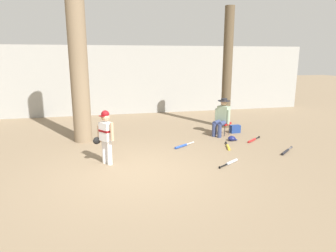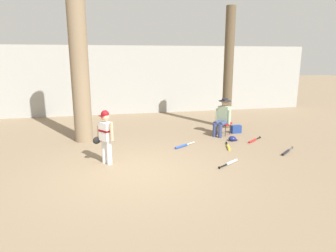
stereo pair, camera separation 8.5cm
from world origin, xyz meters
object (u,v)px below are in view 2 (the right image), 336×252
Objects in this scene: tree_behind_spectator at (228,75)px; folding_stool at (224,124)px; seated_spectator at (223,116)px; bat_aluminum_silver at (230,163)px; handbag_beside_stool at (236,129)px; bat_black_composite at (286,152)px; tree_near_player at (79,60)px; bat_blue_youth at (183,146)px; batting_helmet_navy at (232,139)px; bat_yellow_trainer at (228,147)px; young_ballplayer at (105,134)px; bat_red_barrel at (253,140)px.

tree_behind_spectator reaches higher than folding_stool.
bat_aluminum_silver is at bearing -108.41° from seated_spectator.
handbag_beside_stool is 2.34m from bat_black_composite.
tree_near_player is at bearing 178.42° from handbag_beside_stool.
bat_aluminum_silver is at bearing -111.72° from tree_behind_spectator.
bat_blue_youth is 1.68m from batting_helmet_navy.
bat_black_composite and bat_yellow_trainer have the same top height.
folding_stool is 0.86× the size of bat_aluminum_silver.
handbag_beside_stool is at bearing 62.61° from bat_aluminum_silver.
young_ballplayer is 3.50m from bat_yellow_trainer.
bat_aluminum_silver is 1.32m from bat_yellow_trainer.
bat_black_composite is at bearing -80.48° from handbag_beside_stool.
folding_stool is 0.29m from seated_spectator.
folding_stool reaches higher than batting_helmet_navy.
tree_near_player is at bearing 175.70° from seated_spectator.
batting_helmet_navy reaches higher than bat_aluminum_silver.
seated_spectator is at bearing 74.67° from bat_yellow_trainer.
bat_blue_youth is (-0.75, 1.60, 0.00)m from bat_aluminum_silver.
handbag_beside_stool is at bearing 28.26° from bat_blue_youth.
folding_stool is at bearing 37.50° from seated_spectator.
batting_helmet_navy is at bearing 17.19° from young_ballplayer.
bat_red_barrel and bat_aluminum_silver have the same top height.
tree_near_player is 4.32× the size of young_ballplayer.
young_ballplayer is at bearing -162.81° from batting_helmet_navy.
tree_behind_spectator is at bearing 88.51° from handbag_beside_stool.
bat_aluminum_silver is 0.93× the size of bat_yellow_trainer.
handbag_beside_stool reaches higher than batting_helmet_navy.
seated_spectator is 4.26× the size of batting_helmet_navy.
seated_spectator is 1.84× the size of bat_aluminum_silver.
tree_behind_spectator is (4.98, 0.75, -0.54)m from tree_near_player.
tree_near_player is 5.06m from tree_behind_spectator.
tree_near_player is 8.63× the size of bat_aluminum_silver.
bat_red_barrel is at bearing -59.08° from folding_stool.
batting_helmet_navy reaches higher than bat_red_barrel.
handbag_beside_stool reaches higher than bat_red_barrel.
tree_near_player is 8.27× the size of bat_black_composite.
bat_red_barrel is at bearing 24.33° from bat_yellow_trainer.
bat_black_composite is 1.04× the size of bat_aluminum_silver.
tree_near_player reaches higher than handbag_beside_stool.
tree_behind_spectator is at bearing 72.82° from batting_helmet_navy.
bat_red_barrel is (0.05, -1.97, -1.84)m from tree_behind_spectator.
tree_near_player reaches higher than young_ballplayer.
bat_aluminum_silver is (-1.43, -2.77, -0.10)m from handbag_beside_stool.
bat_yellow_trainer is (-0.45, -1.41, -0.33)m from folding_stool.
young_ballplayer is at bearing -153.16° from folding_stool.
bat_blue_youth is at bearing -148.28° from folding_stool.
seated_spectator is at bearing 93.91° from batting_helmet_navy.
bat_yellow_trainer is at bearing -122.79° from batting_helmet_navy.
bat_blue_youth is at bearing 115.08° from bat_aluminum_silver.
bat_red_barrel is at bearing 12.63° from young_ballplayer.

